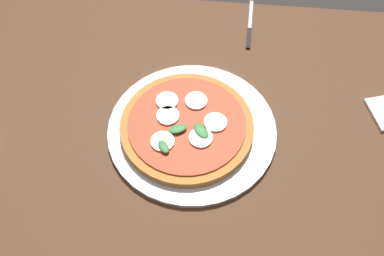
% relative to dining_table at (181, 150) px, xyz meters
% --- Properties ---
extents(ground_plane, '(6.00, 6.00, 0.00)m').
position_rel_dining_table_xyz_m(ground_plane, '(0.00, 0.00, -0.62)').
color(ground_plane, '#2D2B28').
extents(dining_table, '(1.38, 0.86, 0.72)m').
position_rel_dining_table_xyz_m(dining_table, '(0.00, 0.00, 0.00)').
color(dining_table, '#4C301E').
rests_on(dining_table, ground_plane).
extents(serving_tray, '(0.37, 0.37, 0.01)m').
position_rel_dining_table_xyz_m(serving_tray, '(0.03, -0.01, 0.10)').
color(serving_tray, silver).
rests_on(serving_tray, dining_table).
extents(pizza, '(0.29, 0.29, 0.03)m').
position_rel_dining_table_xyz_m(pizza, '(0.02, -0.01, 0.12)').
color(pizza, '#B27033').
rests_on(pizza, serving_tray).
extents(knife, '(0.02, 0.19, 0.01)m').
position_rel_dining_table_xyz_m(knife, '(0.15, 0.32, 0.10)').
color(knife, black).
rests_on(knife, dining_table).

